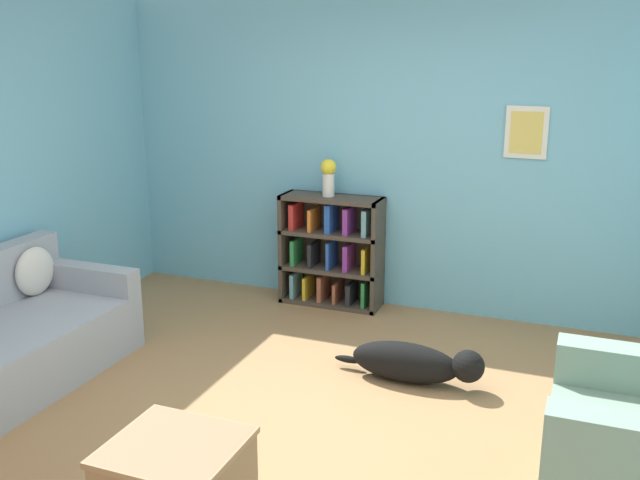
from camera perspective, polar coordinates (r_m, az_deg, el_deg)
The scene contains 6 objects.
ground_plane at distance 4.41m, azimuth -1.97°, elevation -14.60°, with size 14.00×14.00×0.00m, color #997047.
wall_back at distance 6.02m, azimuth 6.53°, elevation 6.67°, with size 5.60×0.13×2.60m.
bookshelf at distance 6.16m, azimuth 0.97°, elevation -0.90°, with size 0.88×0.31×0.96m.
coffee_table at distance 3.60m, azimuth -11.43°, elevation -18.33°, with size 0.61×0.57×0.42m.
dog at distance 4.88m, azimuth 7.58°, elevation -9.71°, with size 1.05×0.25×0.29m.
vase at distance 6.00m, azimuth 0.68°, elevation 5.19°, with size 0.13×0.13×0.32m.
Camera 1 is at (1.53, -3.50, 2.20)m, focal length 40.00 mm.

